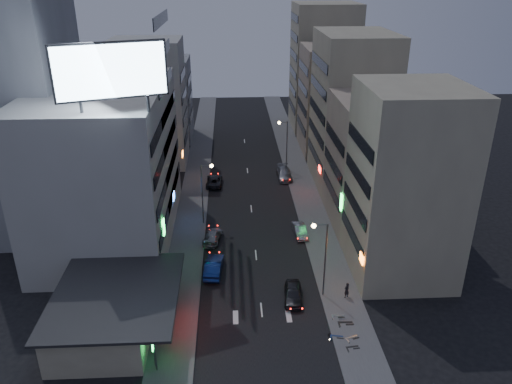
{
  "coord_description": "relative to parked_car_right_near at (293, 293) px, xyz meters",
  "views": [
    {
      "loc": [
        -2.59,
        -34.86,
        29.98
      ],
      "look_at": [
        0.14,
        16.52,
        6.77
      ],
      "focal_mm": 35.0,
      "sensor_mm": 36.0,
      "label": 1
    }
  ],
  "objects": [
    {
      "name": "sidewalk_left",
      "position": [
        -11.21,
        24.55,
        -0.67
      ],
      "size": [
        4.0,
        120.0,
        0.12
      ],
      "primitive_type": "cube",
      "color": "#4C4C4F",
      "rests_on": "ground"
    },
    {
      "name": "ground",
      "position": [
        -3.21,
        -5.45,
        -0.73
      ],
      "size": [
        180.0,
        180.0,
        0.0
      ],
      "primitive_type": "plane",
      "color": "black",
      "rests_on": "ground"
    },
    {
      "name": "parked_car_right_near",
      "position": [
        0.0,
        0.0,
        0.0
      ],
      "size": [
        2.14,
        4.44,
        1.46
      ],
      "primitive_type": "imported",
      "rotation": [
        0.0,
        0.0,
        -0.1
      ],
      "color": "#27272C",
      "rests_on": "ground"
    },
    {
      "name": "parked_car_right_mid",
      "position": [
        2.39,
        12.9,
        -0.08
      ],
      "size": [
        1.71,
        4.05,
        1.3
      ],
      "primitive_type": "imported",
      "rotation": [
        0.0,
        0.0,
        0.09
      ],
      "color": "#A5A9AD",
      "rests_on": "ground"
    },
    {
      "name": "scooter_black_a",
      "position": [
        4.85,
        -6.91,
        -0.09
      ],
      "size": [
        0.77,
        1.76,
        1.04
      ],
      "primitive_type": null,
      "rotation": [
        0.0,
        0.0,
        1.69
      ],
      "color": "black",
      "rests_on": "sidewalk_right"
    },
    {
      "name": "billboard",
      "position": [
        -16.2,
        4.53,
        20.93
      ],
      "size": [
        9.52,
        3.75,
        6.2
      ],
      "rotation": [
        0.0,
        0.0,
        0.35
      ],
      "color": "#595B60",
      "rests_on": "white_building"
    },
    {
      "name": "white_building",
      "position": [
        -20.21,
        14.55,
        8.27
      ],
      "size": [
        14.0,
        24.0,
        18.0
      ],
      "primitive_type": "cube",
      "color": "#A3A39E",
      "rests_on": "ground"
    },
    {
      "name": "scooter_silver_a",
      "position": [
        5.03,
        -5.59,
        -0.07
      ],
      "size": [
        1.11,
        1.86,
        1.08
      ],
      "primitive_type": null,
      "rotation": [
        0.0,
        0.0,
        1.89
      ],
      "color": "#AEB0B6",
      "rests_on": "sidewalk_right"
    },
    {
      "name": "street_lamp_right_far",
      "position": [
        2.7,
        34.55,
        4.63
      ],
      "size": [
        1.6,
        0.44,
        8.02
      ],
      "color": "#595B60",
      "rests_on": "sidewalk_right"
    },
    {
      "name": "scooter_black_b",
      "position": [
        5.09,
        -3.73,
        0.02
      ],
      "size": [
        0.72,
        2.06,
        1.25
      ],
      "primitive_type": null,
      "rotation": [
        0.0,
        0.0,
        1.55
      ],
      "color": "black",
      "rests_on": "sidewalk_right"
    },
    {
      "name": "parked_car_right_far",
      "position": [
        2.39,
        31.08,
        0.03
      ],
      "size": [
        2.19,
        5.29,
        1.53
      ],
      "primitive_type": "imported",
      "rotation": [
        0.0,
        0.0,
        0.01
      ],
      "color": "gray",
      "rests_on": "ground"
    },
    {
      "name": "food_court",
      "position": [
        -17.11,
        -3.45,
        1.25
      ],
      "size": [
        11.0,
        13.0,
        3.88
      ],
      "color": "tan",
      "rests_on": "ground"
    },
    {
      "name": "parked_car_left",
      "position": [
        -8.42,
        29.03,
        -0.04
      ],
      "size": [
        2.44,
        5.03,
        1.38
      ],
      "primitive_type": "imported",
      "rotation": [
        0.0,
        0.0,
        3.11
      ],
      "color": "#28282D",
      "rests_on": "ground"
    },
    {
      "name": "shophouse_far",
      "position": [
        11.79,
        29.55,
        10.27
      ],
      "size": [
        10.0,
        14.0,
        22.0
      ],
      "primitive_type": "cube",
      "color": "tan",
      "rests_on": "ground"
    },
    {
      "name": "person",
      "position": [
        5.3,
        -0.03,
        0.22
      ],
      "size": [
        0.72,
        0.65,
        1.66
      ],
      "primitive_type": "imported",
      "rotation": [
        0.0,
        0.0,
        3.69
      ],
      "color": "black",
      "rests_on": "sidewalk_right"
    },
    {
      "name": "road_car_silver",
      "position": [
        -8.21,
        12.04,
        -0.07
      ],
      "size": [
        2.62,
        4.82,
        1.33
      ],
      "primitive_type": "imported",
      "rotation": [
        0.0,
        0.0,
        2.97
      ],
      "color": "gray",
      "rests_on": "ground"
    },
    {
      "name": "scooter_blue",
      "position": [
        3.83,
        -5.66,
        -0.09
      ],
      "size": [
        0.92,
        1.78,
        1.04
      ],
      "primitive_type": null,
      "rotation": [
        0.0,
        0.0,
        1.35
      ],
      "color": "navy",
      "rests_on": "sidewalk_right"
    },
    {
      "name": "road_car_blue",
      "position": [
        -7.9,
        5.15,
        0.08
      ],
      "size": [
        2.2,
        5.07,
        1.62
      ],
      "primitive_type": "imported",
      "rotation": [
        0.0,
        0.0,
        3.04
      ],
      "color": "navy",
      "rests_on": "ground"
    },
    {
      "name": "shophouse_mid",
      "position": [
        12.29,
        16.55,
        7.27
      ],
      "size": [
        11.0,
        12.0,
        16.0
      ],
      "primitive_type": "cube",
      "color": "tan",
      "rests_on": "ground"
    },
    {
      "name": "sidewalk_right",
      "position": [
        4.79,
        24.55,
        -0.67
      ],
      "size": [
        4.0,
        120.0,
        0.12
      ],
      "primitive_type": "cube",
      "color": "#4C4C4F",
      "rests_on": "ground"
    },
    {
      "name": "far_right_a",
      "position": [
        12.29,
        44.55,
        8.27
      ],
      "size": [
        11.0,
        12.0,
        18.0
      ],
      "primitive_type": "cube",
      "color": "tan",
      "rests_on": "ground"
    },
    {
      "name": "street_lamp_left",
      "position": [
        -9.11,
        16.55,
        4.63
      ],
      "size": [
        1.6,
        0.44,
        8.02
      ],
      "color": "#595B60",
      "rests_on": "sidewalk_left"
    },
    {
      "name": "grey_tower",
      "position": [
        -29.21,
        17.55,
        16.27
      ],
      "size": [
        10.0,
        14.0,
        34.0
      ],
      "primitive_type": "cube",
      "color": "gray",
      "rests_on": "ground"
    },
    {
      "name": "scooter_silver_b",
      "position": [
        4.49,
        -2.75,
        -0.08
      ],
      "size": [
        0.65,
        1.76,
        1.06
      ],
      "primitive_type": null,
      "rotation": [
        0.0,
        0.0,
        1.53
      ],
      "color": "#A6AAAE",
      "rests_on": "sidewalk_right"
    },
    {
      "name": "shophouse_near",
      "position": [
        11.79,
        5.05,
        9.27
      ],
      "size": [
        10.0,
        11.0,
        20.0
      ],
      "primitive_type": "cube",
      "color": "tan",
      "rests_on": "ground"
    },
    {
      "name": "far_right_b",
      "position": [
        12.79,
        58.55,
        11.27
      ],
      "size": [
        12.0,
        12.0,
        24.0
      ],
      "primitive_type": "cube",
      "color": "tan",
      "rests_on": "ground"
    },
    {
      "name": "street_lamp_right_near",
      "position": [
        2.7,
        0.55,
        4.63
      ],
      "size": [
        1.6,
        0.44,
        8.02
      ],
      "color": "#595B60",
      "rests_on": "sidewalk_right"
    },
    {
      "name": "far_left_a",
      "position": [
        -18.71,
        39.55,
        9.27
      ],
      "size": [
        11.0,
        10.0,
        20.0
      ],
      "primitive_type": "cube",
      "color": "#A3A39E",
      "rests_on": "ground"
    },
    {
      "name": "far_left_b",
      "position": [
        -19.21,
        52.55,
        6.77
      ],
      "size": [
        12.0,
        10.0,
        15.0
      ],
      "primitive_type": "cube",
      "color": "gray",
      "rests_on": "ground"
    }
  ]
}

